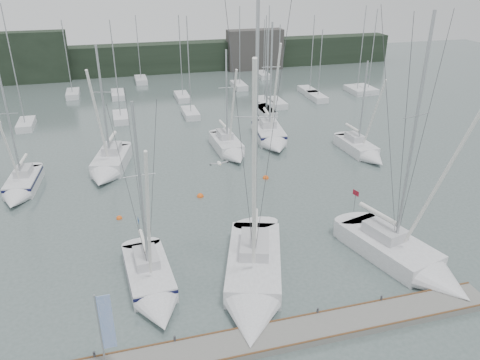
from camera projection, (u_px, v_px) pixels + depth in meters
name	position (u px, v px, depth m)	size (l,w,h in m)	color
ground	(261.00, 281.00, 29.33)	(160.00, 160.00, 0.00)	#4E5F5B
dock	(290.00, 334.00, 24.89)	(24.00, 2.00, 0.40)	slate
far_treeline	(154.00, 58.00, 82.29)	(90.00, 4.00, 5.00)	black
far_building_left	(29.00, 58.00, 75.09)	(12.00, 3.00, 8.00)	black
far_building_right	(255.00, 50.00, 84.46)	(10.00, 3.00, 7.00)	#3B3836
mast_forest	(179.00, 100.00, 65.53)	(61.26, 26.69, 14.18)	#BCBCC1
sailboat_near_left	(153.00, 287.00, 27.91)	(3.13, 8.43, 12.53)	#BCBCC1
sailboat_near_center	(253.00, 286.00, 27.90)	(6.69, 11.63, 17.88)	#BCBCC1
sailboat_near_right	(413.00, 263.00, 30.05)	(5.65, 10.11, 16.99)	#BCBCC1
sailboat_mid_a	(20.00, 188.00, 39.98)	(3.02, 7.28, 11.50)	#BCBCC1
sailboat_mid_b	(108.00, 167.00, 43.80)	(4.64, 8.41, 12.50)	#BCBCC1
sailboat_mid_c	(230.00, 149.00, 48.15)	(2.70, 7.73, 11.20)	#BCBCC1
sailboat_mid_d	(271.00, 137.00, 51.07)	(3.90, 8.94, 13.52)	#BCBCC1
sailboat_mid_e	(363.00, 151.00, 47.73)	(2.67, 7.59, 10.20)	#BCBCC1
buoy_a	(200.00, 197.00, 39.77)	(0.58, 0.58, 0.58)	#EC5715
buoy_b	(266.00, 178.00, 43.09)	(0.56, 0.56, 0.56)	#EC5715
buoy_c	(119.00, 218.00, 36.40)	(0.47, 0.47, 0.47)	#EC5715
dock_banner	(105.00, 327.00, 21.31)	(0.70, 0.09, 4.57)	#A4A7AC
seagull	(219.00, 163.00, 28.45)	(1.13, 0.51, 0.22)	white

